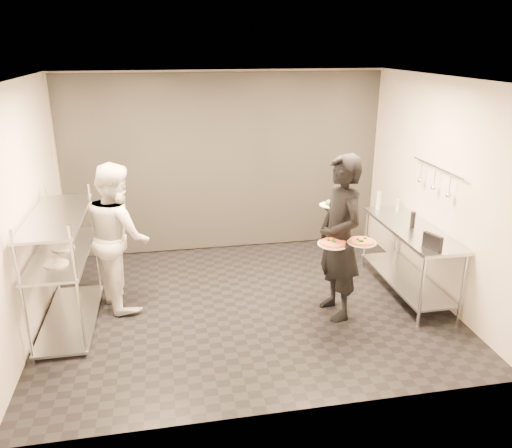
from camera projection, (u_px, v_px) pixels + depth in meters
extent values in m
cube|color=black|center=(247.00, 305.00, 6.41)|extent=(5.00, 4.00, 0.00)
cube|color=white|center=(245.00, 79.00, 5.44)|extent=(5.00, 4.00, 0.00)
cube|color=beige|center=(225.00, 163.00, 7.77)|extent=(5.00, 0.00, 2.80)
cube|color=beige|center=(286.00, 274.00, 4.08)|extent=(5.00, 0.00, 2.80)
cube|color=beige|center=(23.00, 214.00, 5.49)|extent=(0.00, 4.00, 2.80)
cube|color=beige|center=(439.00, 190.00, 6.36)|extent=(0.00, 4.00, 2.80)
cube|color=silver|center=(225.00, 164.00, 7.74)|extent=(4.90, 0.04, 2.74)
cylinder|color=silver|center=(22.00, 299.00, 5.02)|extent=(0.04, 0.04, 1.50)
cylinder|color=silver|center=(52.00, 242.00, 6.44)|extent=(0.04, 0.04, 1.50)
cylinder|color=silver|center=(78.00, 294.00, 5.11)|extent=(0.04, 0.04, 1.50)
cylinder|color=silver|center=(95.00, 239.00, 6.53)|extent=(0.04, 0.04, 1.50)
cube|color=#A2A8AC|center=(71.00, 318.00, 6.02)|extent=(0.60, 1.60, 0.03)
cube|color=#A2A8AC|center=(62.00, 253.00, 5.73)|extent=(0.60, 1.60, 0.03)
cube|color=#A2A8AC|center=(57.00, 216.00, 5.57)|extent=(0.60, 1.60, 0.03)
cylinder|color=silver|center=(56.00, 264.00, 5.39)|extent=(0.26, 0.26, 0.01)
cylinder|color=silver|center=(63.00, 248.00, 5.81)|extent=(0.26, 0.26, 0.01)
cylinder|color=silver|center=(422.00, 292.00, 5.79)|extent=(0.04, 0.04, 0.90)
cylinder|color=silver|center=(365.00, 238.00, 7.38)|extent=(0.04, 0.04, 0.90)
cylinder|color=silver|center=(462.00, 288.00, 5.88)|extent=(0.04, 0.04, 0.90)
cylinder|color=silver|center=(397.00, 236.00, 7.47)|extent=(0.04, 0.04, 0.90)
cube|color=#A2A8AC|center=(406.00, 279.00, 6.72)|extent=(0.57, 1.71, 0.03)
cube|color=#A2A8AC|center=(412.00, 229.00, 6.47)|extent=(0.60, 1.80, 0.04)
cylinder|color=silver|center=(438.00, 168.00, 6.24)|extent=(0.02, 1.20, 0.02)
cylinder|color=silver|center=(450.00, 185.00, 5.96)|extent=(0.01, 0.01, 0.22)
sphere|color=silver|center=(449.00, 196.00, 6.00)|extent=(0.07, 0.07, 0.07)
cylinder|color=silver|center=(435.00, 178.00, 6.28)|extent=(0.01, 0.01, 0.22)
sphere|color=silver|center=(434.00, 188.00, 6.33)|extent=(0.07, 0.07, 0.07)
cylinder|color=silver|center=(421.00, 171.00, 6.61)|extent=(0.01, 0.01, 0.22)
sphere|color=silver|center=(420.00, 181.00, 6.65)|extent=(0.07, 0.07, 0.07)
imported|color=black|center=(340.00, 238.00, 5.88)|extent=(0.59, 0.80, 2.01)
imported|color=silver|center=(118.00, 236.00, 6.18)|extent=(0.98, 1.09, 1.85)
cylinder|color=silver|center=(333.00, 244.00, 5.67)|extent=(0.36, 0.36, 0.01)
cylinder|color=#A4693B|center=(333.00, 243.00, 5.67)|extent=(0.31, 0.31, 0.02)
cylinder|color=red|center=(333.00, 242.00, 5.67)|extent=(0.28, 0.28, 0.01)
sphere|color=#135413|center=(333.00, 242.00, 5.66)|extent=(0.04, 0.04, 0.04)
cylinder|color=silver|center=(362.00, 242.00, 5.68)|extent=(0.33, 0.33, 0.01)
cylinder|color=#A4693B|center=(362.00, 241.00, 5.67)|extent=(0.29, 0.29, 0.02)
cylinder|color=red|center=(362.00, 240.00, 5.67)|extent=(0.26, 0.26, 0.01)
sphere|color=#135413|center=(362.00, 240.00, 5.67)|extent=(0.04, 0.04, 0.04)
cylinder|color=silver|center=(330.00, 205.00, 6.06)|extent=(0.25, 0.25, 0.01)
ellipsoid|color=#1E5A16|center=(330.00, 202.00, 6.05)|extent=(0.13, 0.13, 0.07)
cube|color=black|center=(433.00, 242.00, 5.75)|extent=(0.13, 0.26, 0.19)
cylinder|color=#97A598|center=(379.00, 200.00, 7.14)|extent=(0.07, 0.07, 0.25)
cylinder|color=#97A598|center=(398.00, 206.00, 7.02)|extent=(0.05, 0.05, 0.18)
cylinder|color=black|center=(413.00, 220.00, 6.41)|extent=(0.06, 0.06, 0.21)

